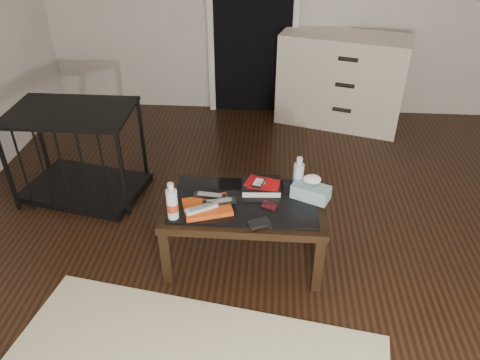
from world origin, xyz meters
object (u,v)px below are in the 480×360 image
object	(u,v)px
water_bottle_left	(172,201)
water_bottle_right	(298,174)
dresser	(341,80)
textbook	(261,186)
pet_crate	(81,167)
tissue_box	(311,192)
coffee_table	(245,209)

from	to	relation	value
water_bottle_left	water_bottle_right	world-z (taller)	same
dresser	water_bottle_right	bearing A→B (deg)	-87.91
textbook	water_bottle_left	world-z (taller)	water_bottle_left
pet_crate	tissue_box	xyz separation A→B (m)	(1.74, -0.62, 0.28)
water_bottle_right	tissue_box	xyz separation A→B (m)	(0.08, -0.09, -0.07)
pet_crate	water_bottle_right	xyz separation A→B (m)	(1.66, -0.53, 0.35)
coffee_table	dresser	xyz separation A→B (m)	(0.82, 2.11, 0.05)
water_bottle_left	tissue_box	bearing A→B (deg)	17.39
tissue_box	coffee_table	bearing A→B (deg)	-147.49
coffee_table	pet_crate	bearing A→B (deg)	153.06
coffee_table	water_bottle_left	distance (m)	0.49
pet_crate	water_bottle_left	xyz separation A→B (m)	(0.92, -0.87, 0.35)
tissue_box	water_bottle_right	bearing A→B (deg)	156.59
textbook	water_bottle_left	distance (m)	0.61
coffee_table	water_bottle_left	xyz separation A→B (m)	(-0.41, -0.20, 0.18)
textbook	water_bottle_left	bearing A→B (deg)	-150.30
coffee_table	textbook	bearing A→B (deg)	54.17
pet_crate	water_bottle_right	bearing A→B (deg)	-5.94
pet_crate	tissue_box	bearing A→B (deg)	-7.76
tissue_box	pet_crate	bearing A→B (deg)	-175.12
textbook	tissue_box	distance (m)	0.32
dresser	water_bottle_left	size ratio (longest dim) A/B	5.43
pet_crate	water_bottle_right	size ratio (longest dim) A/B	4.22
textbook	tissue_box	size ratio (longest dim) A/B	1.09
coffee_table	pet_crate	distance (m)	1.50
textbook	water_bottle_left	size ratio (longest dim) A/B	1.05
coffee_table	water_bottle_left	bearing A→B (deg)	-154.13
water_bottle_left	pet_crate	bearing A→B (deg)	136.51
dresser	water_bottle_left	xyz separation A→B (m)	(-1.23, -2.31, 0.13)
dresser	pet_crate	distance (m)	2.59
dresser	tissue_box	size ratio (longest dim) A/B	5.62
water_bottle_left	tissue_box	world-z (taller)	water_bottle_left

